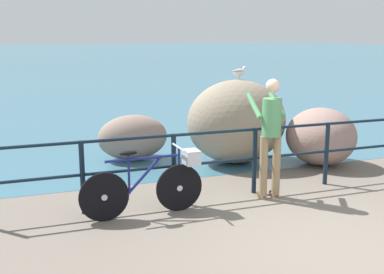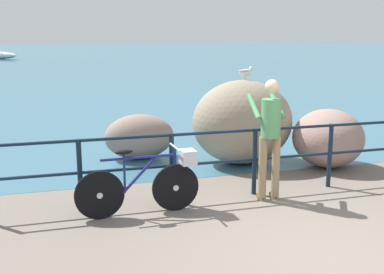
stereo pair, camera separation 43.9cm
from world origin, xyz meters
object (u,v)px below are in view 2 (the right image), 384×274
at_px(bicycle, 149,181).
at_px(breakwater_boulder_right, 328,138).
at_px(person_at_railing, 270,134).
at_px(seagull, 246,72).
at_px(breakwater_boulder_left, 139,137).
at_px(breakwater_boulder_main, 243,122).

distance_m(bicycle, breakwater_boulder_right, 3.87).
bearing_deg(person_at_railing, seagull, -7.53).
relative_size(person_at_railing, breakwater_boulder_right, 1.34).
bearing_deg(seagull, bicycle, -146.18).
bearing_deg(bicycle, breakwater_boulder_left, 80.60).
bearing_deg(bicycle, person_at_railing, 0.39).
distance_m(breakwater_boulder_main, breakwater_boulder_left, 2.03).
relative_size(breakwater_boulder_main, seagull, 5.57).
bearing_deg(breakwater_boulder_main, person_at_railing, -101.21).
xyz_separation_m(person_at_railing, breakwater_boulder_main, (0.40, 2.01, -0.21)).
xyz_separation_m(breakwater_boulder_left, seagull, (1.87, -0.78, 1.27)).
bearing_deg(breakwater_boulder_left, seagull, -22.49).
distance_m(bicycle, breakwater_boulder_left, 2.98).
relative_size(breakwater_boulder_main, breakwater_boulder_left, 1.41).
xyz_separation_m(bicycle, breakwater_boulder_right, (3.60, 1.41, 0.07)).
relative_size(breakwater_boulder_left, seagull, 3.95).
distance_m(bicycle, person_at_railing, 1.87).
height_order(breakwater_boulder_left, breakwater_boulder_right, breakwater_boulder_right).
relative_size(person_at_railing, seagull, 5.20).
distance_m(breakwater_boulder_main, breakwater_boulder_right, 1.58).
height_order(breakwater_boulder_left, seagull, seagull).
height_order(bicycle, seagull, seagull).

